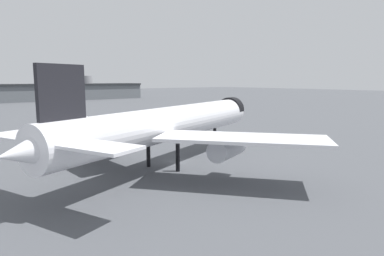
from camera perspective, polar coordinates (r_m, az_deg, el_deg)
The scene contains 6 objects.
ground at distance 60.97m, azimuth -2.41°, elevation -5.78°, with size 900.00×900.00×0.00m, color #4C4F54.
airliner_near_gate at distance 56.89m, azimuth -3.78°, elevation 0.65°, with size 57.03×50.91×16.50m.
service_truck_front at distance 93.94m, azimuth -6.87°, elevation 0.12°, with size 3.89×5.94×3.00m.
baggage_cart_trailing at distance 89.67m, azimuth -12.42°, elevation -0.80°, with size 2.80×2.58×1.82m.
traffic_cone_near_nose at distance 88.73m, azimuth -15.63°, elevation -1.44°, with size 0.52×0.52×0.65m, color #F2600C.
traffic_cone_wingtip at distance 81.01m, azimuth 15.73°, elevation -2.29°, with size 0.64×0.64×0.80m, color #F2600C.
Camera 1 is at (-34.81, -47.83, 14.77)m, focal length 31.28 mm.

